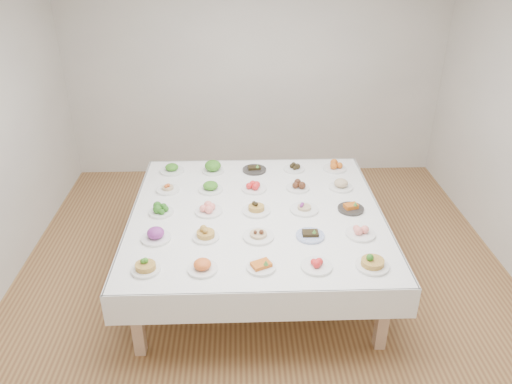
{
  "coord_description": "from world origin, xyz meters",
  "views": [
    {
      "loc": [
        -0.22,
        -4.03,
        3.12
      ],
      "look_at": [
        -0.07,
        0.16,
        0.88
      ],
      "focal_mm": 35.0,
      "sensor_mm": 36.0,
      "label": 1
    }
  ],
  "objects_px": {
    "display_table": "(257,217)",
    "dish_0": "(145,265)",
    "dish_12": "(256,206)",
    "dish_24": "(335,165)"
  },
  "relations": [
    {
      "from": "dish_12",
      "to": "dish_24",
      "type": "height_order",
      "value": "dish_12"
    },
    {
      "from": "display_table",
      "to": "dish_12",
      "type": "xyz_separation_m",
      "value": [
        -0.0,
        -0.0,
        0.13
      ]
    },
    {
      "from": "dish_0",
      "to": "dish_12",
      "type": "bearing_deg",
      "value": 44.59
    },
    {
      "from": "display_table",
      "to": "dish_24",
      "type": "bearing_deg",
      "value": 44.81
    },
    {
      "from": "display_table",
      "to": "dish_12",
      "type": "distance_m",
      "value": 0.13
    },
    {
      "from": "display_table",
      "to": "dish_0",
      "type": "distance_m",
      "value": 1.26
    },
    {
      "from": "dish_0",
      "to": "dish_24",
      "type": "bearing_deg",
      "value": 44.72
    },
    {
      "from": "display_table",
      "to": "dish_24",
      "type": "distance_m",
      "value": 1.27
    },
    {
      "from": "display_table",
      "to": "dish_12",
      "type": "relative_size",
      "value": 8.98
    },
    {
      "from": "dish_0",
      "to": "dish_24",
      "type": "distance_m",
      "value": 2.52
    }
  ]
}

